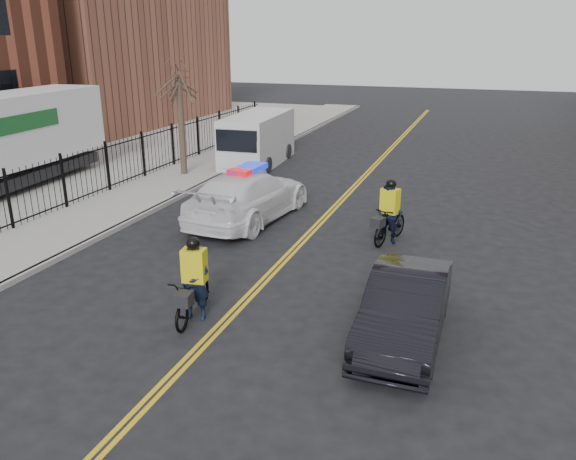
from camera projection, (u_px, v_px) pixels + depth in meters
The scene contains 13 objects.
ground at pixel (254, 292), 13.85m from camera, with size 120.00×120.00×0.00m, color black.
center_line_left at pixel (335, 204), 20.99m from camera, with size 0.10×60.00×0.01m, color gold.
center_line_right at pixel (339, 205), 20.94m from camera, with size 0.10×60.00×0.01m, color gold.
sidewalk at pixel (163, 186), 23.32m from camera, with size 3.00×60.00×0.15m, color gray.
curb at pixel (195, 189), 22.85m from camera, with size 0.20×60.00×0.15m, color gray.
iron_fence at pixel (130, 161), 23.49m from camera, with size 0.12×28.00×2.00m, color black, non-canonical shape.
warehouse_far at pixel (87, 21), 40.21m from camera, with size 14.00×18.00×14.00m, color brown.
street_tree at pixel (180, 96), 24.00m from camera, with size 3.20×3.20×4.80m.
police_cruiser at pixel (248, 195), 19.01m from camera, with size 2.89×6.05×1.86m.
dark_sedan at pixel (405, 307), 11.50m from camera, with size 1.52×4.35×1.43m, color black.
cargo_van at pixel (257, 141), 27.13m from camera, with size 2.52×5.90×2.42m.
cyclist_near at pixel (196, 291), 12.34m from camera, with size 0.96×2.05×1.93m.
cyclist_far at pixel (389, 218), 16.94m from camera, with size 1.12×2.03×1.98m.
Camera 1 is at (5.03, -11.56, 5.99)m, focal length 35.00 mm.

